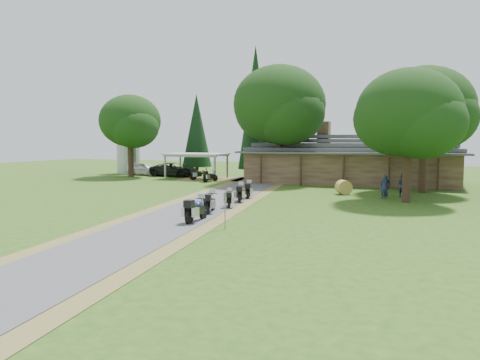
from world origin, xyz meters
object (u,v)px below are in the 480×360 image
at_px(motorcycle_row_c, 229,198).
at_px(motorcycle_row_d, 240,192).
at_px(silo, 128,150).
at_px(motorcycle_row_b, 210,201).
at_px(lodge, 351,158).
at_px(car_dark_suv, 174,166).
at_px(motorcycle_carport_b, 210,176).
at_px(motorcycle_row_a, 196,208).
at_px(carport, 197,166).
at_px(motorcycle_carport_a, 201,174).
at_px(motorcycle_row_e, 249,189).
at_px(car_white_sedan, 145,167).
at_px(hay_bale, 344,187).

relative_size(motorcycle_row_c, motorcycle_row_d, 0.89).
relative_size(silo, motorcycle_row_b, 3.02).
bearing_deg(lodge, motorcycle_row_d, -106.13).
relative_size(silo, motorcycle_row_d, 3.08).
height_order(car_dark_suv, motorcycle_row_d, car_dark_suv).
relative_size(motorcycle_row_c, motorcycle_carport_b, 0.90).
bearing_deg(motorcycle_row_c, motorcycle_row_a, 164.18).
distance_m(carport, motorcycle_carport_a, 2.05).
height_order(lodge, motorcycle_row_d, lodge).
xyz_separation_m(lodge, motorcycle_row_e, (-5.25, -15.08, -1.82)).
relative_size(silo, motorcycle_carport_b, 3.12).
relative_size(motorcycle_row_b, motorcycle_carport_b, 1.04).
bearing_deg(car_white_sedan, hay_bale, -106.09).
distance_m(car_white_sedan, motorcycle_carport_b, 12.34).
xyz_separation_m(motorcycle_row_d, motorcycle_row_e, (-0.24, 2.27, -0.03)).
distance_m(motorcycle_row_e, motorcycle_carport_a, 15.89).
bearing_deg(motorcycle_row_a, motorcycle_row_b, 11.47).
relative_size(motorcycle_row_c, motorcycle_carport_a, 0.83).
bearing_deg(motorcycle_row_b, motorcycle_row_a, 179.27).
xyz_separation_m(motorcycle_row_e, hay_bale, (6.25, 4.86, -0.07)).
distance_m(lodge, carport, 16.74).
xyz_separation_m(silo, motorcycle_carport_a, (13.07, -5.46, -2.24)).
relative_size(car_white_sedan, motorcycle_row_a, 2.91).
bearing_deg(silo, motorcycle_row_a, -49.33).
bearing_deg(motorcycle_row_d, silo, 32.31).
height_order(motorcycle_row_a, motorcycle_carport_a, motorcycle_row_a).
xyz_separation_m(car_white_sedan, motorcycle_carport_a, (9.37, -3.63, -0.30)).
xyz_separation_m(silo, hay_bale, (29.47, -12.82, -2.39)).
bearing_deg(motorcycle_row_a, hay_bale, -19.03).
relative_size(motorcycle_row_a, hay_bale, 1.86).
bearing_deg(motorcycle_carport_a, hay_bale, -65.57).
distance_m(motorcycle_row_c, motorcycle_carport_b, 18.06).
bearing_deg(car_dark_suv, motorcycle_row_c, -140.33).
bearing_deg(motorcycle_row_c, motorcycle_row_d, -14.21).
distance_m(motorcycle_row_c, motorcycle_row_d, 2.74).
relative_size(car_dark_suv, motorcycle_row_c, 3.70).
height_order(carport, motorcycle_row_e, carport).
xyz_separation_m(carport, motorcycle_row_d, (11.63, -15.96, -0.75)).
relative_size(motorcycle_row_e, motorcycle_carport_b, 0.97).
bearing_deg(car_dark_suv, hay_bale, -114.35).
height_order(car_white_sedan, hay_bale, car_white_sedan).
bearing_deg(motorcycle_row_a, car_white_sedan, 37.31).
relative_size(lodge, carport, 3.29).
xyz_separation_m(motorcycle_row_c, hay_bale, (5.68, 9.85, -0.02)).
bearing_deg(carport, hay_bale, -29.17).
distance_m(motorcycle_row_a, motorcycle_row_d, 8.40).
bearing_deg(car_dark_suv, motorcycle_carport_a, -120.94).
bearing_deg(motorcycle_row_d, car_dark_suv, 23.73).
distance_m(car_white_sedan, car_dark_suv, 4.29).
distance_m(lodge, motorcycle_carport_a, 15.77).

